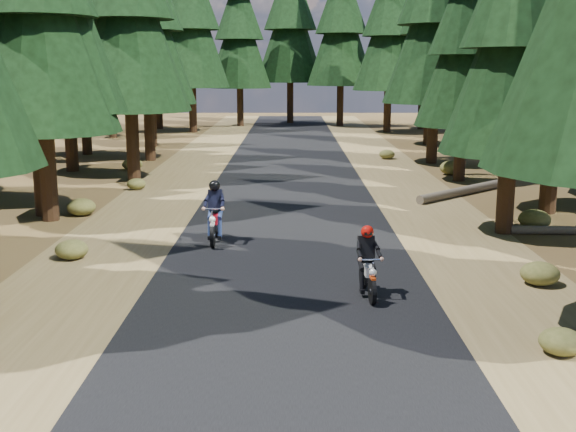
# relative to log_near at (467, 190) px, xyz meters

# --- Properties ---
(ground) EXTENTS (120.00, 120.00, 0.00)m
(ground) POSITION_rel_log_near_xyz_m (-6.56, -10.86, -0.16)
(ground) COLOR #463319
(ground) RESTS_ON ground
(road) EXTENTS (6.00, 100.00, 0.01)m
(road) POSITION_rel_log_near_xyz_m (-6.56, -5.86, -0.15)
(road) COLOR black
(road) RESTS_ON ground
(shoulder_l) EXTENTS (3.20, 100.00, 0.01)m
(shoulder_l) POSITION_rel_log_near_xyz_m (-11.16, -5.86, -0.16)
(shoulder_l) COLOR brown
(shoulder_l) RESTS_ON ground
(shoulder_r) EXTENTS (3.20, 100.00, 0.01)m
(shoulder_r) POSITION_rel_log_near_xyz_m (-1.96, -5.86, -0.16)
(shoulder_r) COLOR brown
(shoulder_r) RESTS_ON ground
(log_near) EXTENTS (4.46, 4.38, 0.32)m
(log_near) POSITION_rel_log_near_xyz_m (0.00, 0.00, 0.00)
(log_near) COLOR #4C4233
(log_near) RESTS_ON ground
(log_far) EXTENTS (3.61, 0.43, 0.24)m
(log_far) POSITION_rel_log_near_xyz_m (1.47, -6.55, -0.04)
(log_far) COLOR #4C4233
(log_far) RESTS_ON ground
(understory_shrubs) EXTENTS (15.16, 30.86, 0.62)m
(understory_shrubs) POSITION_rel_log_near_xyz_m (-5.17, -2.76, 0.10)
(understory_shrubs) COLOR #474C1E
(understory_shrubs) RESTS_ON ground
(rider_lead) EXTENTS (0.61, 1.64, 1.44)m
(rider_lead) POSITION_rel_log_near_xyz_m (-4.94, -12.13, 0.33)
(rider_lead) COLOR silver
(rider_lead) RESTS_ON road
(rider_follow) EXTENTS (0.56, 1.84, 1.64)m
(rider_follow) POSITION_rel_log_near_xyz_m (-8.52, -7.51, 0.39)
(rider_follow) COLOR maroon
(rider_follow) RESTS_ON road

